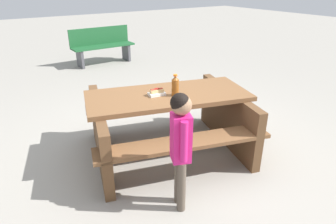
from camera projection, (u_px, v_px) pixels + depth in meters
ground_plane at (168, 151)px, 3.63m from camera, size 30.00×30.00×0.00m
picnic_table at (168, 118)px, 3.44m from camera, size 2.12×1.85×0.75m
soda_bottle at (175, 86)px, 3.22m from camera, size 0.08×0.08×0.24m
hotdog_tray at (157, 93)px, 3.26m from camera, size 0.19×0.13×0.08m
child_in_coat at (181, 138)px, 2.48m from camera, size 0.21×0.26×1.11m
park_bench_near at (102, 45)px, 7.19m from camera, size 1.51×0.44×0.85m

